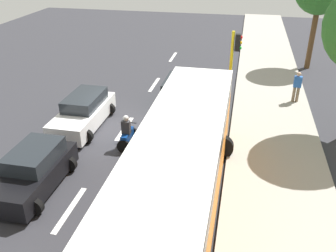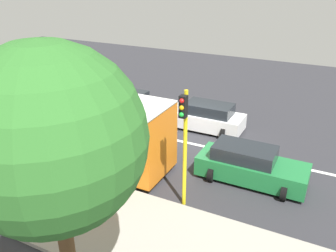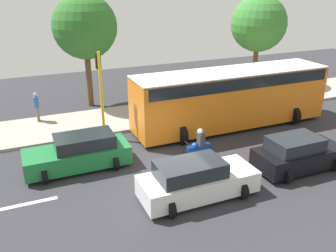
# 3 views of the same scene
# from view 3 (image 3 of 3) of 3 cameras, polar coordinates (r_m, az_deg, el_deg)

# --- Properties ---
(ground_plane) EXTENTS (40.00, 60.00, 0.10)m
(ground_plane) POSITION_cam_3_polar(r_m,az_deg,el_deg) (15.52, 0.82, -7.58)
(ground_plane) COLOR #2D2D33
(sidewalk) EXTENTS (4.00, 60.00, 0.15)m
(sidewalk) POSITION_cam_3_polar(r_m,az_deg,el_deg) (21.46, -6.79, 1.31)
(sidewalk) COLOR #9E998E
(sidewalk) RESTS_ON ground
(lane_stripe_north) EXTENTS (0.20, 2.40, 0.01)m
(lane_stripe_north) POSITION_cam_3_polar(r_m,az_deg,el_deg) (18.50, 18.09, -3.42)
(lane_stripe_north) COLOR white
(lane_stripe_north) RESTS_ON ground
(lane_stripe_mid) EXTENTS (0.20, 2.40, 0.01)m
(lane_stripe_mid) POSITION_cam_3_polar(r_m,az_deg,el_deg) (15.50, 0.82, -7.40)
(lane_stripe_mid) COLOR white
(lane_stripe_mid) RESTS_ON ground
(lane_stripe_south) EXTENTS (0.20, 2.40, 0.01)m
(lane_stripe_south) POSITION_cam_3_polar(r_m,az_deg,el_deg) (14.49, -21.89, -11.49)
(lane_stripe_south) COLOR white
(lane_stripe_south) RESTS_ON ground
(car_green) EXTENTS (2.13, 4.44, 1.52)m
(car_green) POSITION_cam_3_polar(r_m,az_deg,el_deg) (16.05, -13.92, -4.17)
(car_green) COLOR #1E7238
(car_green) RESTS_ON ground
(car_white) EXTENTS (2.13, 4.45, 1.52)m
(car_white) POSITION_cam_3_polar(r_m,az_deg,el_deg) (13.61, 4.51, -8.57)
(car_white) COLOR white
(car_white) RESTS_ON ground
(car_black) EXTENTS (2.13, 3.92, 1.52)m
(car_black) POSITION_cam_3_polar(r_m,az_deg,el_deg) (16.48, 19.88, -4.18)
(car_black) COLOR black
(car_black) RESTS_ON ground
(city_bus) EXTENTS (3.20, 11.00, 3.16)m
(city_bus) POSITION_cam_3_polar(r_m,az_deg,el_deg) (20.02, 10.03, 4.95)
(city_bus) COLOR orange
(city_bus) RESTS_ON ground
(motorcycle) EXTENTS (0.60, 1.30, 1.53)m
(motorcycle) POSITION_cam_3_polar(r_m,az_deg,el_deg) (16.33, 4.83, -3.34)
(motorcycle) COLOR black
(motorcycle) RESTS_ON ground
(pedestrian_near_signal) EXTENTS (0.40, 0.24, 1.69)m
(pedestrian_near_signal) POSITION_cam_3_polar(r_m,az_deg,el_deg) (21.62, -20.08, 3.01)
(pedestrian_near_signal) COLOR #72604C
(pedestrian_near_signal) RESTS_ON sidewalk
(traffic_light_corner) EXTENTS (0.49, 0.24, 4.50)m
(traffic_light_corner) POSITION_cam_3_polar(r_m,az_deg,el_deg) (18.17, -10.70, 6.71)
(traffic_light_corner) COLOR yellow
(traffic_light_corner) RESTS_ON ground
(street_tree_center) EXTENTS (4.16, 4.16, 6.72)m
(street_tree_center) POSITION_cam_3_polar(r_m,az_deg,el_deg) (28.65, 14.18, 15.45)
(street_tree_center) COLOR brown
(street_tree_center) RESTS_ON ground
(street_tree_north) EXTENTS (3.92, 3.92, 7.00)m
(street_tree_north) POSITION_cam_3_polar(r_m,az_deg,el_deg) (23.11, -13.06, 15.05)
(street_tree_north) COLOR brown
(street_tree_north) RESTS_ON ground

